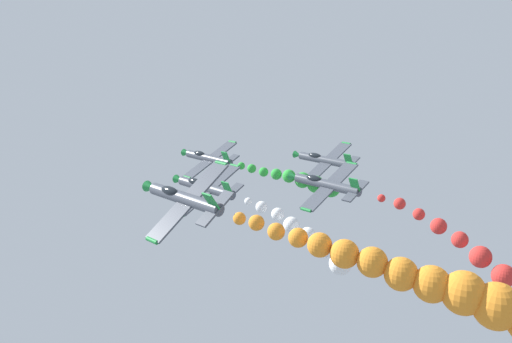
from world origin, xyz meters
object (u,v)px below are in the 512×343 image
airplane_lead (208,158)px  airplane_right_outer (183,198)px  airplane_right_inner (324,160)px  airplane_left_outer (326,184)px  airplane_left_inner (205,187)px

airplane_lead → airplane_right_outer: 30.69m
airplane_right_inner → airplane_left_outer: airplane_left_outer is taller
airplane_lead → airplane_right_inner: size_ratio=1.00×
airplane_lead → airplane_left_outer: bearing=-88.5°
airplane_right_inner → airplane_left_outer: bearing=-141.2°
airplane_lead → airplane_right_outer: size_ratio=1.00×
airplane_lead → airplane_right_outer: bearing=-133.6°
airplane_left_inner → airplane_right_inner: size_ratio=1.00×
airplane_right_inner → airplane_right_outer: size_ratio=1.00×
airplane_left_outer → airplane_lead: bearing=91.5°
airplane_left_inner → airplane_right_inner: 20.91m
airplane_right_inner → airplane_right_outer: 33.89m
airplane_left_outer → airplane_right_outer: airplane_right_outer is taller
airplane_left_inner → airplane_left_outer: bearing=-42.6°
airplane_lead → airplane_left_inner: airplane_lead is taller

